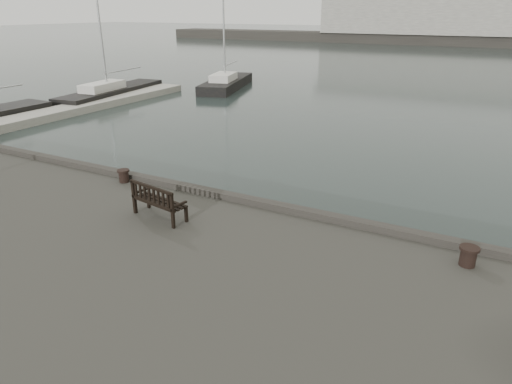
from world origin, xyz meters
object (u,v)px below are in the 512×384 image
at_px(bollard_right, 468,256).
at_px(yacht_b, 113,95).
at_px(bench, 159,207).
at_px(bollard_left, 124,176).
at_px(yacht_d, 227,85).

xyz_separation_m(bollard_right, yacht_b, (-27.29, 17.38, -1.53)).
relative_size(bench, bollard_left, 4.12).
relative_size(bollard_left, yacht_b, 0.03).
xyz_separation_m(bench, yacht_b, (-20.05, 18.55, -1.60)).
xyz_separation_m(bench, bollard_left, (-2.69, 1.56, -0.09)).
distance_m(bollard_left, yacht_b, 24.34).
distance_m(bollard_left, yacht_d, 28.42).
bearing_deg(yacht_b, bench, -50.15).
height_order(bench, bollard_left, bench).
bearing_deg(bollard_left, bench, -30.13).
bearing_deg(bollard_right, bench, -170.79).
bearing_deg(bench, yacht_b, 146.90).
relative_size(bench, yacht_b, 0.12).
height_order(bollard_left, yacht_d, yacht_d).
relative_size(bollard_right, yacht_b, 0.03).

